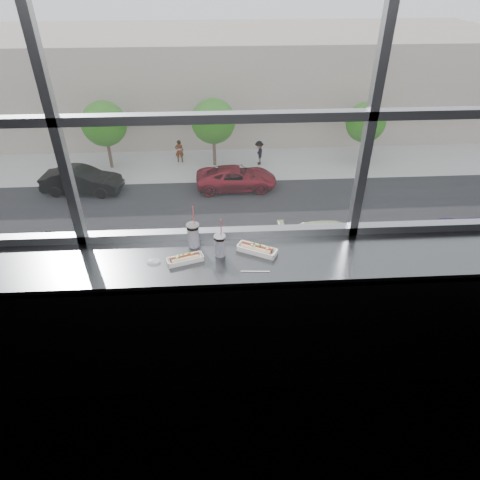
{
  "coord_description": "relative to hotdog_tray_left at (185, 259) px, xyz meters",
  "views": [
    {
      "loc": [
        -0.0,
        -1.15,
        2.88
      ],
      "look_at": [
        0.14,
        1.23,
        1.25
      ],
      "focal_mm": 32.0,
      "sensor_mm": 36.0,
      "label": 1
    }
  ],
  "objects": [
    {
      "name": "hotdog_tray_left",
      "position": [
        0.0,
        0.0,
        0.0
      ],
      "size": [
        0.26,
        0.15,
        0.06
      ],
      "rotation": [
        0.0,
        0.0,
        0.3
      ],
      "color": "white",
      "rests_on": "counter"
    },
    {
      "name": "wall_back_lower",
      "position": [
        0.24,
        0.3,
        -0.57
      ],
      "size": [
        6.0,
        0.0,
        6.0
      ],
      "primitive_type": "plane",
      "rotation": [
        1.57,
        0.0,
        0.0
      ],
      "color": "black",
      "rests_on": "ground"
    },
    {
      "name": "car_far_a",
      "position": [
        -8.88,
        24.3,
        -10.9
      ],
      "size": [
        3.69,
        7.26,
        2.32
      ],
      "primitive_type": "imported",
      "rotation": [
        0.0,
        0.0,
        1.45
      ],
      "color": "black",
      "rests_on": "street_asphalt"
    },
    {
      "name": "window_mullions",
      "position": [
        0.24,
        0.3,
        1.18
      ],
      "size": [
        6.0,
        0.08,
        2.4
      ],
      "primitive_type": null,
      "color": "gray",
      "rests_on": "ground"
    },
    {
      "name": "far_sidewalk",
      "position": [
        0.24,
        28.3,
        -12.1
      ],
      "size": [
        80.0,
        6.0,
        0.04
      ],
      "primitive_type": "cube",
      "color": "#9F9E9D",
      "rests_on": "plaza_ground"
    },
    {
      "name": "loose_straw",
      "position": [
        0.47,
        -0.14,
        -0.02
      ],
      "size": [
        0.19,
        0.02,
        0.01
      ],
      "primitive_type": "cylinder",
      "rotation": [
        0.0,
        1.57,
        -0.07
      ],
      "color": "white",
      "rests_on": "counter"
    },
    {
      "name": "pedestrian_c",
      "position": [
        3.52,
        28.23,
        -10.98
      ],
      "size": [
        0.74,
        0.98,
        2.21
      ],
      "primitive_type": "imported",
      "rotation": [
        0.0,
        0.0,
        4.71
      ],
      "color": "#66605B",
      "rests_on": "far_sidewalk"
    },
    {
      "name": "counter",
      "position": [
        0.24,
        0.02,
        -0.05
      ],
      "size": [
        6.0,
        0.55,
        0.06
      ],
      "primitive_type": "cube",
      "color": "#56585B",
      "rests_on": "ground"
    },
    {
      "name": "street_asphalt",
      "position": [
        0.24,
        20.3,
        -12.09
      ],
      "size": [
        80.0,
        10.0,
        0.06
      ],
      "primitive_type": "cube",
      "color": "black",
      "rests_on": "plaza_ground"
    },
    {
      "name": "tree_left",
      "position": [
        -7.74,
        28.3,
        -8.7
      ],
      "size": [
        3.24,
        3.24,
        5.06
      ],
      "color": "#47382B",
      "rests_on": "far_sidewalk"
    },
    {
      "name": "car_near_c",
      "position": [
        -1.23,
        16.3,
        -10.99
      ],
      "size": [
        2.78,
        6.47,
        2.15
      ],
      "primitive_type": "imported",
      "rotation": [
        0.0,
        0.0,
        1.56
      ],
      "color": "brown",
      "rests_on": "street_asphalt"
    },
    {
      "name": "soda_cup_right",
      "position": [
        0.24,
        0.07,
        0.06
      ],
      "size": [
        0.08,
        0.08,
        0.31
      ],
      "color": "white",
      "rests_on": "counter"
    },
    {
      "name": "pedestrian_b",
      "position": [
        -2.59,
        28.97,
        -11.01
      ],
      "size": [
        0.96,
        0.72,
        2.15
      ],
      "primitive_type": "imported",
      "rotation": [
        0.0,
        0.0,
        3.14
      ],
      "color": "#66605B",
      "rests_on": "far_sidewalk"
    },
    {
      "name": "plaza_near",
      "position": [
        0.24,
        7.3,
        -12.1
      ],
      "size": [
        50.0,
        14.0,
        0.04
      ],
      "primitive_type": "cube",
      "color": "#9F9E9D",
      "rests_on": "plaza_ground"
    },
    {
      "name": "car_far_b",
      "position": [
        1.59,
        24.3,
        -11.04
      ],
      "size": [
        2.68,
        6.18,
        2.04
      ],
      "primitive_type": "imported",
      "rotation": [
        0.0,
        0.0,
        1.59
      ],
      "color": "maroon",
      "rests_on": "street_asphalt"
    },
    {
      "name": "plaza_ground",
      "position": [
        0.24,
        43.8,
        -12.12
      ],
      "size": [
        120.0,
        120.0,
        0.0
      ],
      "primitive_type": "plane",
      "color": "#9F9E9D",
      "rests_on": "ground"
    },
    {
      "name": "wrapper",
      "position": [
        -0.22,
        0.0,
        -0.01
      ],
      "size": [
        0.1,
        0.07,
        0.02
      ],
      "primitive_type": "ellipsoid",
      "color": "silver",
      "rests_on": "counter"
    },
    {
      "name": "soda_cup_left",
      "position": [
        0.05,
        0.19,
        0.07
      ],
      "size": [
        0.09,
        0.09,
        0.34
      ],
      "color": "white",
      "rests_on": "counter"
    },
    {
      "name": "window_glass",
      "position": [
        0.24,
        0.32,
        1.18
      ],
      "size": [
        6.0,
        0.0,
        6.0
      ],
      "primitive_type": "plane",
      "rotation": [
        1.57,
        0.0,
        0.0
      ],
      "color": "silver",
      "rests_on": "ground"
    },
    {
      "name": "hotdog_tray_right",
      "position": [
        0.5,
        0.08,
        0.0
      ],
      "size": [
        0.29,
        0.21,
        0.07
      ],
      "rotation": [
        0.0,
        0.0,
        -0.48
      ],
      "color": "white",
      "rests_on": "counter"
    },
    {
      "name": "car_near_b",
      "position": [
        -6.48,
        16.3,
        -11.08
      ],
      "size": [
        2.63,
        5.96,
        1.96
      ],
      "primitive_type": "imported",
      "rotation": [
        0.0,
        0.0,
        1.54
      ],
      "color": "black",
      "rests_on": "street_asphalt"
    },
    {
      "name": "tree_right",
      "position": [
        11.47,
        28.3,
        -8.97
      ],
      "size": [
        2.97,
        2.97,
        4.65
      ],
      "color": "#47382B",
      "rests_on": "far_sidewalk"
    },
    {
      "name": "far_building",
      "position": [
        0.24,
        38.3,
        -8.12
      ],
      "size": [
        50.0,
        14.0,
        8.0
      ],
      "primitive_type": "cube",
      "color": "#A59689",
      "rests_on": "plaza_ground"
    },
    {
      "name": "tree_center",
      "position": [
        0.11,
        28.3,
        -8.67
      ],
      "size": [
        3.26,
        3.26,
        5.1
      ],
      "color": "#47382B",
      "rests_on": "far_sidewalk"
    },
    {
      "name": "counter_fascia",
      "position": [
        0.24,
        -0.23,
        -0.57
      ],
      "size": [
        6.0,
        0.04,
        1.04
      ],
      "primitive_type": "cube",
      "color": "#56585B",
      "rests_on": "ground"
    },
    {
      "name": "car_near_d",
      "position": [
        6.4,
        16.3,
        -10.91
      ],
      "size": [
        3.09,
        7.0,
        2.31
      ],
      "primitive_type": "imported",
      "rotation": [
        0.0,
        0.0,
        1.6
      ],
      "color": "#EEFBC9",
      "rests_on": "street_asphalt"
    }
  ]
}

